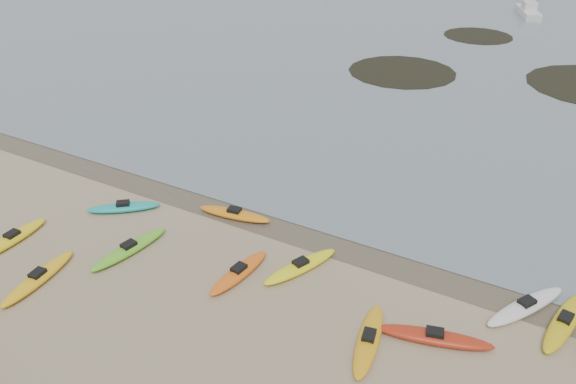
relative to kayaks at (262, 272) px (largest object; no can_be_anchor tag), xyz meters
The scene contains 4 objects.
ground 3.78m from the kayaks, 104.43° to the left, with size 600.00×600.00×0.00m, color tan.
wet_sand 3.49m from the kayaks, 105.66° to the left, with size 60.00×60.00×0.00m, color brown.
kayaks is the anchor object (origin of this frame).
kelp_mats 29.92m from the kayaks, 84.22° to the left, with size 21.49×20.01×0.04m.
Camera 1 is at (9.88, -17.53, 13.19)m, focal length 35.00 mm.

